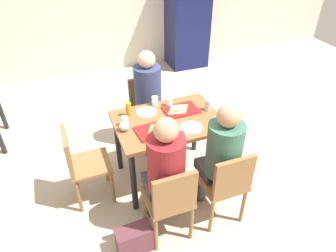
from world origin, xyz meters
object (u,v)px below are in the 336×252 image
Objects in this scene: person_in_red at (165,168)px; plastic_cup_d at (169,102)px; main_table at (168,129)px; pizza_slice_a at (158,130)px; plastic_cup_c at (125,121)px; soda_can at (208,105)px; foil_bundle at (124,126)px; person_in_brown_jacket at (221,153)px; plastic_cup_b at (183,133)px; chair_left_end at (80,162)px; drink_fridge at (187,15)px; person_far_side at (149,94)px; pizza_slice_b at (178,108)px; tray_red_near at (155,130)px; plastic_cup_a at (155,101)px; chair_near_left at (171,199)px; handbag at (134,240)px; paper_plate_near_edge at (191,127)px; chair_near_right at (226,183)px; condiment_bottle at (129,109)px; tray_red_far at (181,110)px; chair_far_side at (146,106)px; paper_plate_center at (146,112)px.

person_in_red is 12.72× the size of plastic_cup_d.
main_table is 0.32m from plastic_cup_d.
plastic_cup_c is at bearing 141.80° from pizza_slice_a.
soda_can reaches higher than foil_bundle.
person_in_brown_jacket reaches higher than plastic_cup_b.
drink_fridge is (2.41, 2.85, 0.44)m from chair_left_end.
pizza_slice_b is at bearing -71.45° from person_far_side.
tray_red_near is 3.60× the size of plastic_cup_a.
chair_near_left is 1.45m from person_far_side.
plastic_cup_b reaches higher than handbag.
person_in_brown_jacket is 5.78× the size of paper_plate_near_edge.
handbag is (-0.35, -0.02, -0.37)m from chair_near_left.
drink_fridge reaches higher than paper_plate_near_edge.
chair_left_end is at bearing -166.36° from plastic_cup_d.
chair_near_right is at bearing -45.64° from foil_bundle.
tray_red_far is at bearing -10.08° from condiment_bottle.
person_in_red is 0.88m from tray_red_far.
chair_far_side is at bearing 104.70° from pizza_slice_b.
pizza_slice_a is (0.11, 0.47, 0.05)m from person_in_red.
plastic_cup_b is (-0.24, 0.44, 0.32)m from chair_near_right.
plastic_cup_b is (-0.14, -0.12, 0.05)m from paper_plate_near_edge.
tray_red_far is at bearing 11.71° from foil_bundle.
plastic_cup_b is (0.03, -0.33, 0.16)m from main_table.
chair_left_end reaches higher than tray_red_far.
drink_fridge is at bearing 55.92° from foil_bundle.
tray_red_far is at bearing -15.29° from paper_plate_center.
person_in_red is 1.00× the size of person_far_side.
chair_left_end is 1.14m from pizza_slice_b.
paper_plate_center is 2.20× the size of plastic_cup_a.
chair_left_end is 3.92× the size of paper_plate_center.
person_in_red is at bearing -138.52° from soda_can.
chair_near_left is at bearing -127.98° from paper_plate_near_edge.
foil_bundle is at bearing -142.20° from paper_plate_center.
drink_fridge is at bearing 56.33° from person_far_side.
chair_near_right is at bearing -79.99° from chair_far_side.
foil_bundle reaches higher than paper_plate_center.
chair_left_end is 8.62× the size of plastic_cup_b.
chair_far_side is 0.68× the size of person_in_red.
plastic_cup_d is (0.30, 0.39, 0.04)m from tray_red_near.
person_far_side is at bearing 110.33° from tray_red_far.
condiment_bottle is at bearing 94.75° from chair_near_left.
plastic_cup_c and plastic_cup_d have the same top height.
plastic_cup_c is (-0.46, 0.39, 0.00)m from plastic_cup_b.
person_far_side is 0.31m from plastic_cup_a.
person_in_red is 0.64m from foil_bundle.
person_far_side reaches higher than foil_bundle.
chair_near_left is at bearing -124.13° from plastic_cup_b.
person_in_brown_jacket is 12.72× the size of plastic_cup_a.
plastic_cup_d is 0.62× the size of condiment_bottle.
plastic_cup_c is (-0.27, -0.15, 0.05)m from paper_plate_center.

